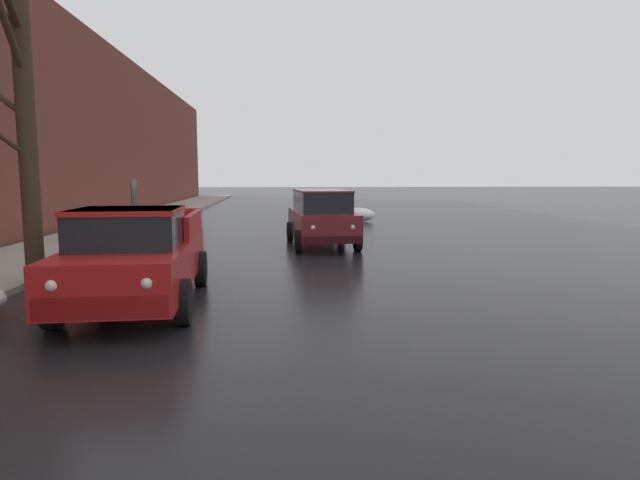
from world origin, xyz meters
The scene contains 7 objects.
left_sidewalk_slab centered at (-6.11, 18.00, 0.07)m, with size 3.20×80.00×0.13m, color gray.
snow_bank_near_corner_left centered at (-4.78, 18.81, 0.43)m, with size 2.02×1.41×0.89m.
snow_bank_along_left_kerb centered at (4.40, 26.22, 0.34)m, with size 1.71×1.30×0.69m.
bare_tree_second_along_sidewalk centered at (-4.43, 11.29, 3.26)m, with size 1.67×2.18×6.16m.
pickup_truck_red_approaching_near_lane centered at (-1.88, 9.58, 0.88)m, with size 2.32×5.17×1.76m.
suv_maroon_parked_kerbside_close centered at (1.97, 17.35, 0.99)m, with size 2.22×4.56×1.82m.
sedan_red_parked_kerbside_mid centered at (2.22, 24.33, 0.75)m, with size 2.11×4.13×1.42m.
Camera 1 is at (0.65, -0.05, 2.31)m, focal length 30.46 mm.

